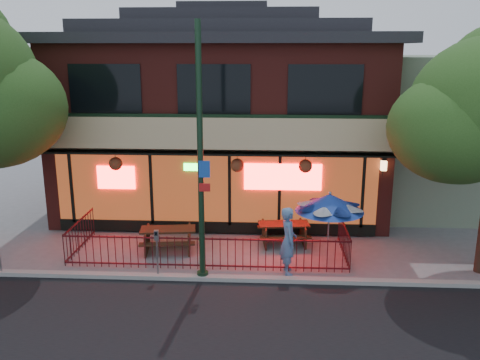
% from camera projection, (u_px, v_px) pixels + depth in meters
% --- Properties ---
extents(ground, '(80.00, 80.00, 0.00)m').
position_uv_depth(ground, '(204.00, 272.00, 14.71)').
color(ground, gray).
rests_on(ground, ground).
extents(curb, '(80.00, 0.25, 0.12)m').
position_uv_depth(curb, '(202.00, 278.00, 14.21)').
color(curb, '#999993').
rests_on(curb, ground).
extents(restaurant_building, '(12.96, 9.49, 8.05)m').
position_uv_depth(restaurant_building, '(224.00, 104.00, 20.54)').
color(restaurant_building, maroon).
rests_on(restaurant_building, ground).
extents(neighbor_building, '(6.00, 7.00, 6.00)m').
position_uv_depth(neighbor_building, '(443.00, 131.00, 20.91)').
color(neighbor_building, gray).
rests_on(neighbor_building, ground).
extents(patio_fence, '(8.44, 2.62, 1.00)m').
position_uv_depth(patio_fence, '(206.00, 245.00, 15.03)').
color(patio_fence, '#440E15').
rests_on(patio_fence, ground).
extents(street_light, '(0.43, 0.32, 7.00)m').
position_uv_depth(street_light, '(201.00, 170.00, 13.53)').
color(street_light, black).
rests_on(street_light, ground).
extents(picnic_table_left, '(1.88, 1.53, 0.74)m').
position_uv_depth(picnic_table_left, '(168.00, 236.00, 16.19)').
color(picnic_table_left, '#3A2515').
rests_on(picnic_table_left, ground).
extents(picnic_table_right, '(1.78, 1.43, 0.71)m').
position_uv_depth(picnic_table_right, '(284.00, 230.00, 16.76)').
color(picnic_table_right, '#372413').
rests_on(picnic_table_right, ground).
extents(patio_umbrella, '(2.00, 2.00, 2.28)m').
position_uv_depth(patio_umbrella, '(330.00, 203.00, 14.73)').
color(patio_umbrella, gray).
rests_on(patio_umbrella, ground).
extents(pedestrian, '(0.57, 0.78, 1.97)m').
position_uv_depth(pedestrian, '(288.00, 241.00, 14.42)').
color(pedestrian, '#5072A1').
rests_on(pedestrian, ground).
extents(parking_meter_near, '(0.13, 0.12, 1.41)m').
position_uv_depth(parking_meter_near, '(157.00, 246.00, 14.13)').
color(parking_meter_near, gray).
rests_on(parking_meter_near, ground).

